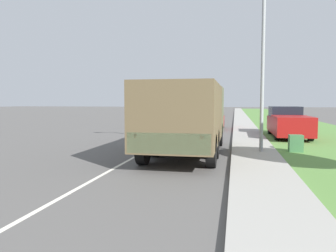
{
  "coord_description": "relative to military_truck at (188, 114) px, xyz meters",
  "views": [
    {
      "loc": [
        3.71,
        0.98,
        2.1
      ],
      "look_at": [
        0.75,
        15.44,
        1.0
      ],
      "focal_mm": 35.0,
      "sensor_mm": 36.0,
      "label": 1
    }
  ],
  "objects": [
    {
      "name": "car_nearest_ahead",
      "position": [
        0.07,
        12.42,
        -0.83
      ],
      "size": [
        1.87,
        3.92,
        1.73
      ],
      "color": "maroon",
      "rests_on": "ground"
    },
    {
      "name": "grass_strip_right",
      "position": [
        7.04,
        26.14,
        -1.59
      ],
      "size": [
        7.0,
        120.0,
        0.02
      ],
      "color": "#56843D",
      "rests_on": "ground"
    },
    {
      "name": "pickup_truck",
      "position": [
        4.93,
        7.45,
        -0.73
      ],
      "size": [
        1.93,
        5.52,
        1.77
      ],
      "color": "maroon",
      "rests_on": "grass_strip_right"
    },
    {
      "name": "sidewalk_right",
      "position": [
        2.64,
        26.14,
        -1.54
      ],
      "size": [
        1.8,
        120.0,
        0.12
      ],
      "color": "#9E9B93",
      "rests_on": "ground"
    },
    {
      "name": "lane_centre_stripe",
      "position": [
        -1.86,
        26.14,
        -1.6
      ],
      "size": [
        0.12,
        120.0,
        0.0
      ],
      "color": "silver",
      "rests_on": "ground"
    },
    {
      "name": "utility_box",
      "position": [
        4.34,
        1.37,
        -1.23
      ],
      "size": [
        0.55,
        0.45,
        0.7
      ],
      "color": "#3D7042",
      "rests_on": "grass_strip_right"
    },
    {
      "name": "lamp_post",
      "position": [
        2.69,
        0.58,
        3.04
      ],
      "size": [
        1.69,
        0.24,
        7.66
      ],
      "color": "gray",
      "rests_on": "sidewalk_right"
    },
    {
      "name": "military_truck",
      "position": [
        0.0,
        0.0,
        0.0
      ],
      "size": [
        2.56,
        7.83,
        2.76
      ],
      "color": "#545B3D",
      "rests_on": "ground"
    },
    {
      "name": "car_third_ahead",
      "position": [
        -3.65,
        34.81,
        -0.93
      ],
      "size": [
        1.89,
        4.88,
        1.46
      ],
      "color": "navy",
      "rests_on": "ground"
    },
    {
      "name": "ground_plane",
      "position": [
        -1.86,
        26.14,
        -1.6
      ],
      "size": [
        180.0,
        180.0,
        0.0
      ],
      "primitive_type": "plane",
      "color": "#565451"
    },
    {
      "name": "car_second_ahead",
      "position": [
        -3.65,
        21.95,
        -0.84
      ],
      "size": [
        1.74,
        4.2,
        1.72
      ],
      "color": "black",
      "rests_on": "ground"
    }
  ]
}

